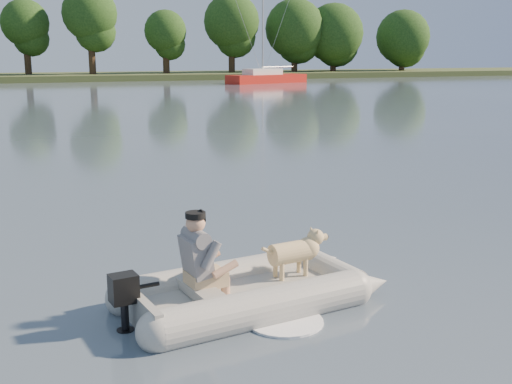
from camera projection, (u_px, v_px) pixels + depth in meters
name	position (u px, v px, depth m)	size (l,w,h in m)	color
water	(266.00, 282.00, 8.33)	(160.00, 160.00, 0.00)	slate
shore_bank	(54.00, 78.00, 65.33)	(160.00, 12.00, 0.70)	#47512D
treeline	(110.00, 27.00, 65.26)	(84.66, 7.35, 9.27)	#332316
dinghy	(250.00, 260.00, 7.51)	(4.36, 3.06, 1.28)	#9C9C97
man	(198.00, 253.00, 7.21)	(0.67, 0.57, 0.99)	slate
dog	(291.00, 256.00, 7.85)	(0.86, 0.31, 0.57)	tan
outboard_motor	(124.00, 305.00, 6.83)	(0.38, 0.27, 0.73)	black
sailboat	(266.00, 78.00, 59.24)	(8.11, 4.50, 10.68)	red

